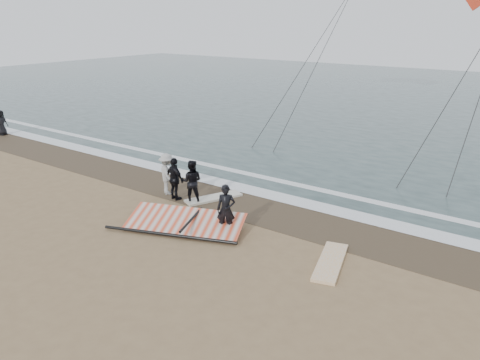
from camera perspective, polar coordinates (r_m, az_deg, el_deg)
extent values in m
plane|color=#8C704C|center=(14.39, -6.36, -9.43)|extent=(120.00, 120.00, 0.00)
cube|color=#233838|center=(43.71, 23.91, 8.62)|extent=(120.00, 54.00, 0.02)
cube|color=#4C3D2B|center=(17.64, 3.36, -3.70)|extent=(120.00, 2.80, 0.01)
cube|color=white|center=(18.75, 5.64, -2.27)|extent=(120.00, 0.90, 0.01)
cube|color=white|center=(20.15, 8.06, -0.80)|extent=(120.00, 0.45, 0.01)
imported|color=black|center=(15.51, -1.72, -3.61)|extent=(0.74, 0.66, 1.71)
cube|color=silver|center=(14.25, 10.98, -9.78)|extent=(1.27, 2.52, 0.10)
cube|color=beige|center=(18.69, -3.24, -2.20)|extent=(1.54, 2.36, 0.10)
imported|color=black|center=(18.20, -5.90, -0.17)|extent=(1.04, 0.97, 1.71)
imported|color=black|center=(18.51, -7.95, 0.11)|extent=(1.07, 0.60, 1.72)
imported|color=#A6A6A2|center=(19.18, -8.87, 0.72)|extent=(1.27, 1.11, 1.71)
imported|color=black|center=(32.22, -27.10, 6.25)|extent=(0.61, 0.83, 1.55)
cube|color=black|center=(16.70, -5.86, -4.96)|extent=(2.82, 1.57, 0.11)
cube|color=#E24825|center=(16.07, -6.76, -5.04)|extent=(4.32, 2.84, 0.43)
cylinder|color=black|center=(15.64, -8.64, -6.61)|extent=(4.42, 1.70, 0.11)
cylinder|color=black|center=(15.83, -5.96, -4.81)|extent=(0.77, 1.92, 0.08)
cylinder|color=#262626|center=(23.42, 25.14, 10.57)|extent=(0.04, 0.04, 11.40)
cylinder|color=#262626|center=(31.69, 8.95, 15.43)|extent=(0.04, 0.04, 17.87)
cylinder|color=#262626|center=(31.35, 10.12, 15.33)|extent=(0.04, 0.04, 18.02)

